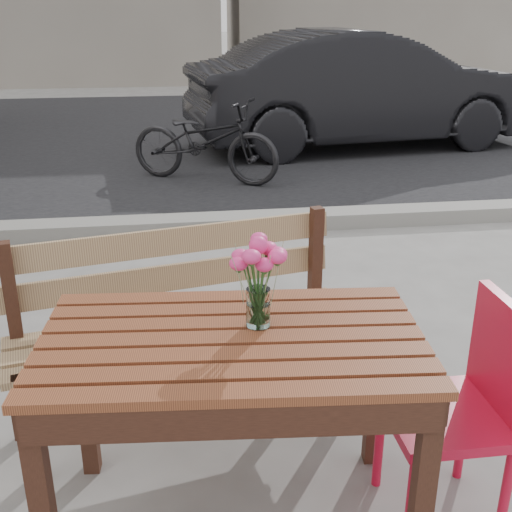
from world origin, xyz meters
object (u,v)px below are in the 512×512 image
at_px(main_table, 232,370).
at_px(main_vase, 258,271).
at_px(parked_car, 362,89).
at_px(red_chair, 469,398).
at_px(bicycle, 205,141).

relative_size(main_table, main_vase, 4.15).
bearing_deg(parked_car, main_vase, 152.74).
xyz_separation_m(main_table, main_vase, (0.09, 0.06, 0.31)).
bearing_deg(main_vase, red_chair, -8.92).
bearing_deg(main_table, main_vase, 38.77).
relative_size(main_table, bicycle, 0.79).
height_order(main_vase, bicycle, main_vase).
distance_m(main_table, bicycle, 4.61).
bearing_deg(parked_car, red_chair, 159.04).
distance_m(main_table, main_vase, 0.32).
distance_m(main_table, parked_car, 6.45).
bearing_deg(main_vase, parked_car, 70.37).
xyz_separation_m(main_table, bicycle, (0.20, 4.60, -0.20)).
relative_size(red_chair, main_vase, 2.68).
bearing_deg(bicycle, parked_car, -26.36).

